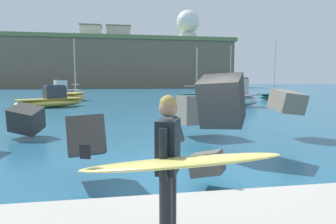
# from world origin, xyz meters

# --- Properties ---
(ground_plane) EXTENTS (400.00, 400.00, 0.00)m
(ground_plane) POSITION_xyz_m (0.00, 0.00, 0.00)
(ground_plane) COLOR #235B7A
(breakwater_jetty) EXTENTS (31.34, 7.97, 2.43)m
(breakwater_jetty) POSITION_xyz_m (1.12, 2.00, 1.15)
(breakwater_jetty) COLOR slate
(breakwater_jetty) RESTS_ON ground
(surfer_with_board) EXTENTS (2.08, 1.48, 1.78)m
(surfer_with_board) POSITION_xyz_m (-1.26, -3.46, 1.28)
(surfer_with_board) COLOR black
(surfer_with_board) RESTS_ON walkway_path
(boat_near_left) EXTENTS (2.55, 4.43, 8.00)m
(boat_near_left) POSITION_xyz_m (16.26, 38.83, 0.62)
(boat_near_left) COLOR navy
(boat_near_left) RESTS_ON ground
(boat_near_centre) EXTENTS (4.92, 4.01, 2.39)m
(boat_near_centre) POSITION_xyz_m (-9.50, 33.25, 0.74)
(boat_near_centre) COLOR white
(boat_near_centre) RESTS_ON ground
(boat_near_right) EXTENTS (5.49, 4.36, 1.85)m
(boat_near_right) POSITION_xyz_m (-7.56, 18.38, 0.57)
(boat_near_right) COLOR #EAC64C
(boat_near_right) RESTS_ON ground
(boat_mid_left) EXTENTS (5.28, 2.64, 6.06)m
(boat_mid_left) POSITION_xyz_m (7.30, 25.98, 0.42)
(boat_mid_left) COLOR #1E6656
(boat_mid_left) RESTS_ON ground
(boat_mid_right) EXTENTS (5.52, 3.63, 6.77)m
(boat_mid_right) POSITION_xyz_m (15.93, 24.13, 0.44)
(boat_mid_right) COLOR #1E6656
(boat_mid_right) RESTS_ON ground
(boat_far_left) EXTENTS (2.12, 4.91, 6.75)m
(boat_far_left) POSITION_xyz_m (-6.82, 25.88, 0.53)
(boat_far_left) COLOR #EAC64C
(boat_far_left) RESTS_ON ground
(boat_far_right) EXTENTS (4.23, 4.70, 2.48)m
(boat_far_right) POSITION_xyz_m (8.02, 16.98, 0.78)
(boat_far_right) COLOR white
(boat_far_right) RESTS_ON ground
(headland_bluff) EXTENTS (82.12, 35.98, 16.11)m
(headland_bluff) POSITION_xyz_m (-5.86, 99.55, 8.08)
(headland_bluff) COLOR #756651
(headland_bluff) RESTS_ON ground
(radar_dome) EXTENTS (8.01, 8.01, 10.55)m
(radar_dome) POSITION_xyz_m (21.47, 92.61, 21.88)
(radar_dome) COLOR silver
(radar_dome) RESTS_ON headland_bluff
(station_building_west) EXTENTS (8.29, 6.48, 4.75)m
(station_building_west) POSITION_xyz_m (-2.46, 94.99, 18.49)
(station_building_west) COLOR #B2ADA3
(station_building_west) RESTS_ON headland_bluff
(station_building_central) EXTENTS (6.83, 6.85, 4.15)m
(station_building_central) POSITION_xyz_m (-11.26, 92.05, 18.19)
(station_building_central) COLOR beige
(station_building_central) RESTS_ON headland_bluff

